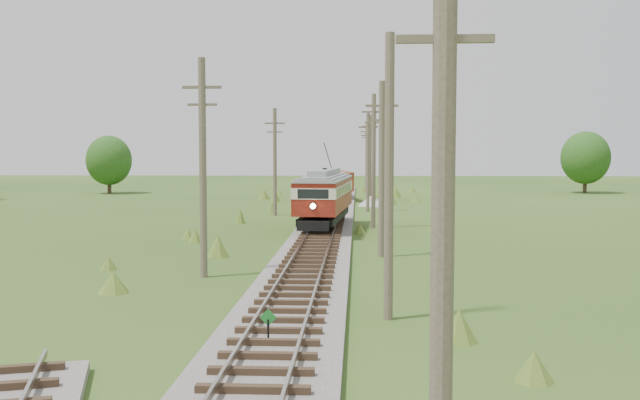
# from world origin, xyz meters

# --- Properties ---
(ground) EXTENTS (260.00, 260.00, 0.00)m
(ground) POSITION_xyz_m (0.00, 0.00, 0.00)
(ground) COLOR #294715
(ground) RESTS_ON ground
(railbed_main) EXTENTS (3.60, 96.00, 0.57)m
(railbed_main) POSITION_xyz_m (0.00, 34.00, 0.19)
(railbed_main) COLOR #605B54
(railbed_main) RESTS_ON ground
(switch_marker) EXTENTS (0.45, 0.06, 1.08)m
(switch_marker) POSITION_xyz_m (-0.20, 1.50, 0.63)
(switch_marker) COLOR black
(switch_marker) RESTS_ON ground
(streetcar) EXTENTS (3.48, 11.46, 5.19)m
(streetcar) POSITION_xyz_m (-0.00, 29.46, 2.46)
(streetcar) COLOR black
(streetcar) RESTS_ON ground
(gondola) EXTENTS (3.65, 7.70, 2.46)m
(gondola) POSITION_xyz_m (-0.00, 57.97, 1.89)
(gondola) COLOR black
(gondola) RESTS_ON ground
(gravel_pile) EXTENTS (2.81, 2.98, 1.02)m
(gravel_pile) POSITION_xyz_m (3.58, 50.14, 0.48)
(gravel_pile) COLOR gray
(gravel_pile) RESTS_ON ground
(utility_pole_r_0) EXTENTS (1.60, 0.30, 8.50)m
(utility_pole_r_0) POSITION_xyz_m (3.20, -8.00, 4.37)
(utility_pole_r_0) COLOR brown
(utility_pole_r_0) RESTS_ON ground
(utility_pole_r_1) EXTENTS (0.30, 0.30, 8.80)m
(utility_pole_r_1) POSITION_xyz_m (3.10, 5.00, 4.40)
(utility_pole_r_1) COLOR brown
(utility_pole_r_1) RESTS_ON ground
(utility_pole_r_2) EXTENTS (1.60, 0.30, 8.60)m
(utility_pole_r_2) POSITION_xyz_m (3.30, 18.00, 4.42)
(utility_pole_r_2) COLOR brown
(utility_pole_r_2) RESTS_ON ground
(utility_pole_r_3) EXTENTS (1.60, 0.30, 9.00)m
(utility_pole_r_3) POSITION_xyz_m (3.20, 31.00, 4.63)
(utility_pole_r_3) COLOR brown
(utility_pole_r_3) RESTS_ON ground
(utility_pole_r_4) EXTENTS (1.60, 0.30, 8.40)m
(utility_pole_r_4) POSITION_xyz_m (3.00, 44.00, 4.32)
(utility_pole_r_4) COLOR brown
(utility_pole_r_4) RESTS_ON ground
(utility_pole_r_5) EXTENTS (1.60, 0.30, 8.90)m
(utility_pole_r_5) POSITION_xyz_m (3.40, 57.00, 4.58)
(utility_pole_r_5) COLOR brown
(utility_pole_r_5) RESTS_ON ground
(utility_pole_r_6) EXTENTS (1.60, 0.30, 8.70)m
(utility_pole_r_6) POSITION_xyz_m (3.20, 70.00, 4.47)
(utility_pole_r_6) COLOR brown
(utility_pole_r_6) RESTS_ON ground
(utility_pole_l_a) EXTENTS (1.60, 0.30, 9.00)m
(utility_pole_l_a) POSITION_xyz_m (-4.20, 12.00, 4.63)
(utility_pole_l_a) COLOR brown
(utility_pole_l_a) RESTS_ON ground
(utility_pole_l_b) EXTENTS (1.60, 0.30, 8.60)m
(utility_pole_l_b) POSITION_xyz_m (-4.50, 40.00, 4.42)
(utility_pole_l_b) COLOR brown
(utility_pole_l_b) RESTS_ON ground
(tree_mid_a) EXTENTS (5.46, 5.46, 7.03)m
(tree_mid_a) POSITION_xyz_m (-28.00, 68.00, 4.02)
(tree_mid_a) COLOR #38281C
(tree_mid_a) RESTS_ON ground
(tree_mid_b) EXTENTS (5.88, 5.88, 7.57)m
(tree_mid_b) POSITION_xyz_m (30.00, 72.00, 4.33)
(tree_mid_b) COLOR #38281C
(tree_mid_b) RESTS_ON ground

